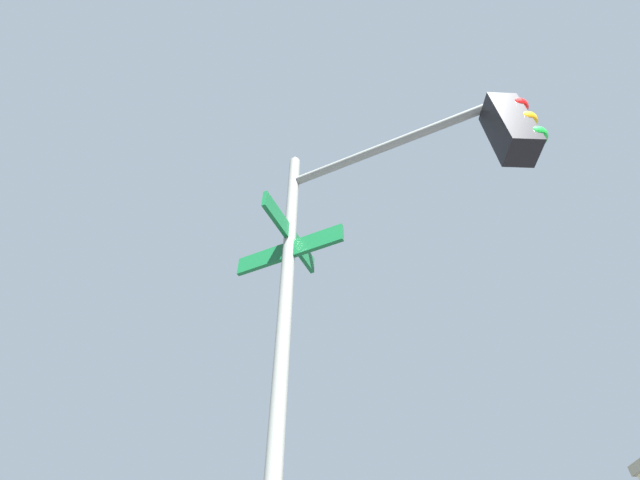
{
  "coord_description": "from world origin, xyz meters",
  "views": [
    {
      "loc": [
        -3.79,
        -6.49,
        0.96
      ],
      "look_at": [
        -6.42,
        -6.38,
        3.68
      ],
      "focal_mm": 25.82,
      "sensor_mm": 36.0,
      "label": 1
    }
  ],
  "objects": [
    {
      "name": "traffic_signal_near",
      "position": [
        -6.39,
        -5.75,
        3.83
      ],
      "size": [
        1.63,
        2.66,
        5.44
      ],
      "color": "slate",
      "rests_on": "ground_plane"
    }
  ]
}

